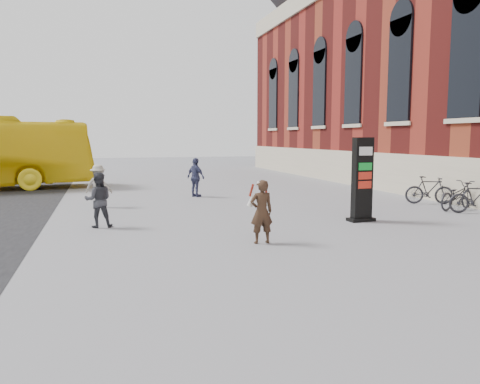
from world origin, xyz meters
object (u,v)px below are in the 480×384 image
object	(u,v)px
info_pylon	(362,180)
woman	(261,211)
pedestrian_a	(98,200)
pedestrian_c	(196,177)
pedestrian_b	(98,186)
bike_7	(429,190)
bike_6	(457,195)
bike_5	(475,198)

from	to	relation	value
info_pylon	woman	world-z (taller)	info_pylon
pedestrian_a	pedestrian_c	xyz separation A→B (m)	(3.96, 5.97, 0.06)
info_pylon	pedestrian_b	bearing A→B (deg)	141.21
pedestrian_b	bike_7	xyz separation A→B (m)	(12.11, -2.78, -0.24)
info_pylon	pedestrian_a	xyz separation A→B (m)	(-7.64, 1.24, -0.49)
woman	pedestrian_b	size ratio (longest dim) A/B	0.99
woman	pedestrian_b	world-z (taller)	pedestrian_b
bike_7	pedestrian_b	bearing A→B (deg)	101.98
bike_7	info_pylon	bearing A→B (deg)	144.61
woman	bike_6	distance (m)	8.88
woman	pedestrian_b	xyz separation A→B (m)	(-3.78, 7.28, -0.01)
woman	pedestrian_a	distance (m)	4.94
info_pylon	woman	size ratio (longest dim) A/B	1.65
woman	info_pylon	bearing A→B (deg)	-152.16
pedestrian_a	bike_6	size ratio (longest dim) A/B	0.81
pedestrian_a	bike_5	distance (m)	12.13
pedestrian_b	pedestrian_c	distance (m)	4.41
bike_6	bike_7	xyz separation A→B (m)	(0.00, 1.45, 0.03)
pedestrian_c	bike_5	bearing A→B (deg)	-162.82
woman	pedestrian_c	bearing A→B (deg)	-90.26
pedestrian_b	bike_6	bearing A→B (deg)	-176.67
bike_7	bike_6	bearing A→B (deg)	-155.09
pedestrian_b	bike_6	size ratio (longest dim) A/B	0.81
pedestrian_b	bike_7	bearing A→B (deg)	-170.36
pedestrian_b	bike_5	xyz separation A→B (m)	(12.11, -5.09, -0.26)
bike_6	bike_5	bearing A→B (deg)	161.34
woman	pedestrian_a	xyz separation A→B (m)	(-3.75, 3.20, -0.01)
woman	bike_5	bearing A→B (deg)	-164.22
pedestrian_a	bike_7	bearing A→B (deg)	-173.30
pedestrian_a	pedestrian_c	distance (m)	7.16
info_pylon	woman	distance (m)	4.38
bike_5	info_pylon	bearing A→B (deg)	112.15
pedestrian_a	pedestrian_c	size ratio (longest dim) A/B	0.93
pedestrian_a	bike_6	bearing A→B (deg)	179.86
pedestrian_a	bike_6	world-z (taller)	pedestrian_a
pedestrian_c	info_pylon	bearing A→B (deg)	174.88
woman	pedestrian_c	distance (m)	9.17
bike_5	bike_6	bearing A→B (deg)	19.18
pedestrian_c	bike_6	size ratio (longest dim) A/B	0.87
pedestrian_b	bike_6	xyz separation A→B (m)	(12.11, -4.23, -0.27)
pedestrian_b	bike_5	world-z (taller)	pedestrian_b
bike_5	bike_6	world-z (taller)	bike_5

